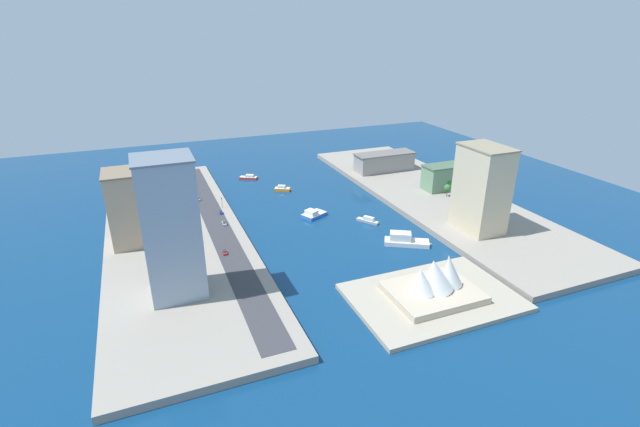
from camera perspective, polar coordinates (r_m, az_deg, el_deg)
name	(u,v)px	position (r m, az deg, el deg)	size (l,w,h in m)	color
ground_plane	(318,216)	(274.41, -0.29, -0.31)	(440.00, 440.00, 0.00)	navy
quay_west	(433,195)	(311.72, 13.95, 2.20)	(70.00, 240.00, 3.29)	gray
quay_east	(176,236)	(257.59, -17.62, -2.65)	(70.00, 240.00, 3.29)	gray
peninsula_point	(432,297)	(199.96, 13.88, -10.15)	(68.27, 47.04, 2.00)	#A89E89
road_strip	(218,226)	(258.88, -12.62, -1.55)	(12.59, 228.00, 0.15)	#38383D
catamaran_blue	(314,214)	(273.17, -0.82, -0.06)	(16.89, 14.39, 4.52)	blue
ferry_white_commuter	(405,240)	(242.73, 10.53, -3.29)	(23.81, 18.28, 6.65)	silver
water_taxi_orange	(283,189)	(316.90, -4.70, 3.11)	(12.11, 9.43, 3.80)	orange
yacht_sleek_gray	(368,220)	(266.62, 5.99, -0.84)	(10.12, 13.39, 3.60)	#999EA3
tugboat_red	(249,177)	(344.47, -8.92, 4.49)	(13.82, 10.61, 3.33)	red
office_block_beige	(482,189)	(255.89, 19.55, 2.93)	(19.16, 27.28, 46.13)	#C6B793
tower_tall_glass	(171,229)	(188.77, -18.13, -1.82)	(22.31, 20.82, 58.42)	#8C9EB2
warehouse_low_gray	(148,177)	(333.20, -20.68, 4.25)	(30.20, 26.92, 13.54)	gray
carpark_squat_concrete	(384,162)	(351.25, 8.04, 6.43)	(45.87, 16.19, 13.77)	gray
apartment_midrise_tan	(129,208)	(246.28, -22.72, 0.69)	(20.52, 21.96, 37.99)	tan
terminal_long_green	(445,177)	(319.13, 15.33, 4.45)	(29.94, 14.65, 16.75)	slate
pickup_red	(225,252)	(227.58, -11.84, -4.75)	(2.02, 4.62, 1.60)	black
sedan_silver	(199,199)	(299.51, -14.93, 1.78)	(1.96, 5.10, 1.56)	black
van_white	(224,223)	(259.75, -11.87, -1.19)	(2.03, 5.18, 1.57)	black
hatchback_blue	(221,212)	(275.36, -12.29, 0.18)	(1.95, 4.50, 1.59)	black
traffic_light_waterfront	(222,201)	(282.80, -12.17, 1.54)	(0.36, 0.36, 6.50)	black
opera_landmark	(434,282)	(195.96, 14.08, -8.26)	(36.54, 28.39, 18.75)	#BCAD93
park_tree_cluster	(451,185)	(311.70, 16.09, 3.49)	(15.52, 22.93, 9.59)	brown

